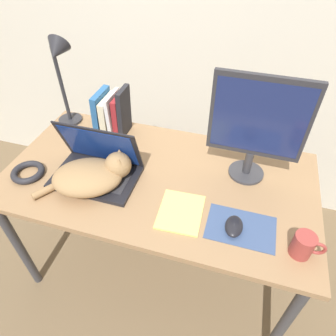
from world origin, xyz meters
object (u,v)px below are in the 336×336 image
Objects in this scene: cat at (93,175)px; mug at (304,245)px; laptop at (97,168)px; external_monitor at (257,125)px; desk_lamp at (59,67)px; notepad at (181,212)px; computer_mouse at (234,226)px; cable_coil at (28,172)px; book_row at (112,113)px.

mug is (0.87, -0.10, -0.01)m from cat.
external_monitor reaches higher than laptop.
notepad is (0.74, -0.44, -0.33)m from desk_lamp.
computer_mouse reaches higher than notepad.
external_monitor is at bearing -7.49° from desk_lamp.
cable_coil reaches higher than notepad.
laptop is 0.90m from mug.
computer_mouse is 0.95m from cable_coil.
book_row is 2.21× the size of mug.
external_monitor is 2.22× the size of notepad.
external_monitor is 4.63× the size of computer_mouse.
cat is at bearing 5.28° from cable_coil.
desk_lamp is at bearing 133.60° from laptop.
desk_lamp is 1.33m from mug.
laptop is at bearing 101.38° from cat.
computer_mouse is 1.11m from desk_lamp.
external_monitor is (0.64, 0.27, 0.21)m from cat.
external_monitor is 0.98m from desk_lamp.
book_row reaches higher than cat.
cable_coil is (-0.96, -0.30, -0.26)m from external_monitor.
book_row is at bearing 152.08° from mug.
external_monitor is 0.98× the size of desk_lamp.
book_row is 0.33m from desk_lamp.
notepad is (-0.22, 0.02, -0.02)m from computer_mouse.
desk_lamp is at bearing -177.09° from book_row.
notepad is 1.85× the size of mug.
external_monitor is at bearing 53.46° from notepad.
book_row is 1.74× the size of cable_coil.
external_monitor is 0.42m from computer_mouse.
desk_lamp reaches higher than computer_mouse.
external_monitor is 0.47m from notepad.
book_row is at bearing 61.62° from cable_coil.
cat is 1.48× the size of book_row.
desk_lamp is 3.28× the size of cable_coil.
book_row is (-0.08, 0.35, 0.06)m from laptop.
notepad is at bearing -42.29° from book_row.
laptop is 0.77× the size of desk_lamp.
external_monitor reaches higher than cable_coil.
cat is 0.72m from external_monitor.
computer_mouse is 0.22m from notepad.
book_row is at bearing 146.46° from computer_mouse.
external_monitor is at bearing -10.91° from book_row.
computer_mouse is at bearing -5.98° from cat.
external_monitor is at bearing 17.69° from laptop.
cable_coil is at bearing -174.72° from cat.
notepad is at bearing -126.54° from external_monitor.
computer_mouse is at bearing 171.91° from mug.
mug is (0.96, -0.51, -0.06)m from book_row.
mug is at bearing -22.39° from desk_lamp.
cable_coil is (-0.95, 0.04, -0.00)m from computer_mouse.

